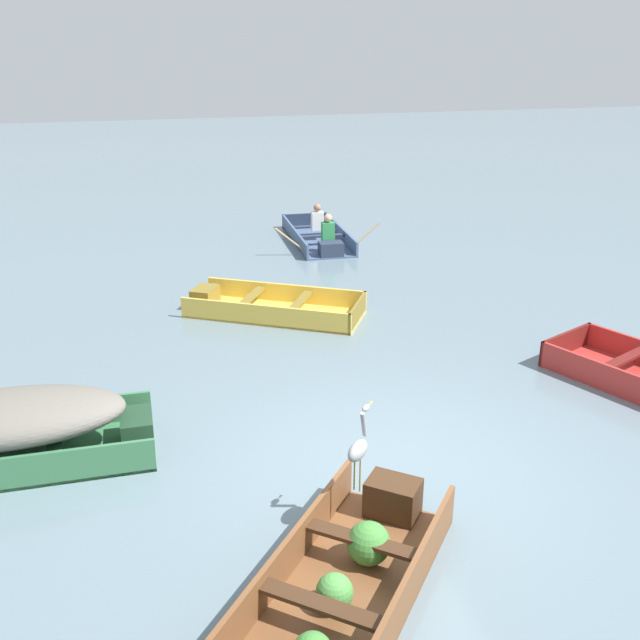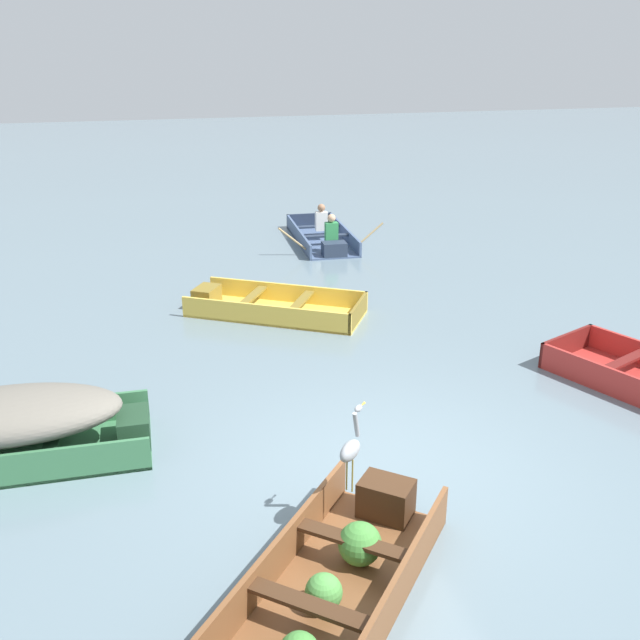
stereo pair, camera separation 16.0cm
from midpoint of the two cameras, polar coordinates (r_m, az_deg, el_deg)
name	(u,v)px [view 2 (the right image)]	position (r m, az deg, el deg)	size (l,w,h in m)	color
ground_plane	(384,469)	(8.14, 5.73, -11.75)	(80.00, 80.00, 0.00)	slate
dinghy_wooden_brown_foreground	(339,576)	(6.48, 2.29, -19.81)	(2.75, 2.91, 0.44)	brown
skiff_yellow_near_moored	(268,307)	(12.47, -3.80, 1.08)	(3.17, 2.59, 0.37)	#E5BC47
skiff_green_far_moored	(12,422)	(8.72, -22.95, -7.51)	(3.06, 1.30, 0.82)	#387047
rowboat_slate_blue_with_crew	(323,236)	(16.84, 0.53, 6.71)	(2.40, 3.14, 0.90)	#475B7F
heron_on_dinghy	(351,448)	(6.76, 3.17, -10.16)	(0.37, 0.38, 0.84)	olive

